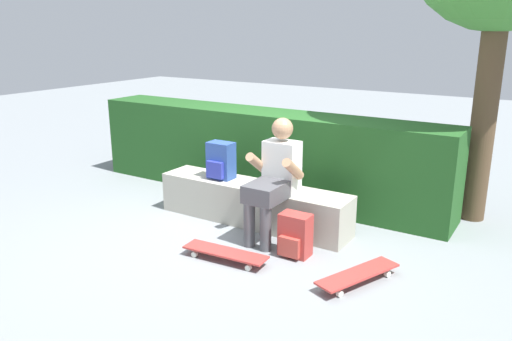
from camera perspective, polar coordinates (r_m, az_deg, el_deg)
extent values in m
plane|color=gray|center=(5.20, -2.31, -7.03)|extent=(24.00, 24.00, 0.00)
cube|color=#ADA999|center=(5.38, -0.35, -3.73)|extent=(2.15, 0.43, 0.43)
cube|color=white|center=(5.00, 2.94, 0.42)|extent=(0.34, 0.22, 0.52)
sphere|color=tan|center=(4.91, 3.00, 4.76)|extent=(0.21, 0.21, 0.21)
cube|color=#4C4C51|center=(4.79, 1.10, -2.44)|extent=(0.32, 0.40, 0.17)
cylinder|color=#4C4C51|center=(4.82, -0.76, -6.15)|extent=(0.11, 0.11, 0.43)
cylinder|color=#4C4C51|center=(4.73, 1.08, -6.58)|extent=(0.11, 0.11, 0.43)
cylinder|color=tan|center=(4.97, 0.14, 0.83)|extent=(0.09, 0.33, 0.27)
cylinder|color=tan|center=(4.78, 4.22, 0.16)|extent=(0.09, 0.33, 0.27)
cube|color=#BC3833|center=(4.60, -3.51, -9.19)|extent=(0.81, 0.25, 0.02)
cylinder|color=silver|center=(4.55, 0.06, -10.17)|extent=(0.06, 0.04, 0.05)
cylinder|color=silver|center=(4.44, -0.87, -10.93)|extent=(0.06, 0.04, 0.05)
cylinder|color=silver|center=(4.82, -5.90, -8.73)|extent=(0.06, 0.04, 0.05)
cylinder|color=silver|center=(4.71, -6.93, -9.39)|extent=(0.06, 0.04, 0.05)
cube|color=#BC3833|center=(4.30, 11.46, -11.37)|extent=(0.49, 0.82, 0.02)
cylinder|color=silver|center=(4.56, 13.17, -10.59)|extent=(0.05, 0.06, 0.05)
cylinder|color=silver|center=(4.48, 14.63, -11.23)|extent=(0.05, 0.06, 0.05)
cylinder|color=silver|center=(4.19, 7.96, -12.79)|extent=(0.05, 0.06, 0.05)
cylinder|color=silver|center=(4.10, 9.44, -13.56)|extent=(0.05, 0.06, 0.05)
cube|color=#2D4C99|center=(5.48, -3.97, 1.15)|extent=(0.28, 0.18, 0.40)
cube|color=#2F39AC|center=(5.41, -4.67, 0.07)|extent=(0.20, 0.05, 0.18)
cube|color=#B23833|center=(4.66, 4.46, -7.24)|extent=(0.28, 0.18, 0.40)
cube|color=#BC4338|center=(4.60, 3.77, -8.64)|extent=(0.20, 0.05, 0.18)
cube|color=#215220|center=(6.23, 0.65, 1.98)|extent=(4.65, 0.62, 1.05)
cylinder|color=brown|center=(5.76, 24.56, 7.17)|extent=(0.25, 0.25, 2.58)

